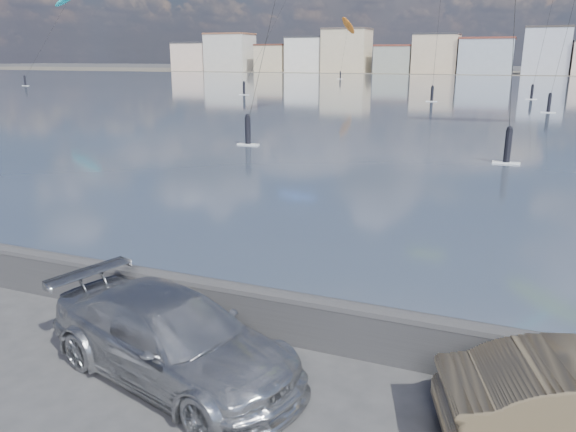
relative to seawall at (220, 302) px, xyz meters
The scene contains 7 objects.
ground 2.76m from the seawall, 90.00° to the right, with size 700.00×700.00×0.00m, color #333335.
bay_water 88.80m from the seawall, 90.00° to the left, with size 500.00×177.00×0.00m, color #394B61.
far_shore_strip 197.30m from the seawall, 90.00° to the left, with size 500.00×60.00×0.00m, color #4C473D.
seawall is the anchor object (origin of this frame).
far_buildings 183.39m from the seawall, 89.59° to the left, with size 240.79×13.26×14.60m.
car_silver 1.95m from the seawall, 85.74° to the right, with size 2.11×5.18×1.50m, color #BABCC1.
kitesurfer_0 144.46m from the seawall, 105.37° to the left, with size 4.05×16.22×15.53m.
Camera 1 is at (5.34, -6.64, 5.48)m, focal length 35.00 mm.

